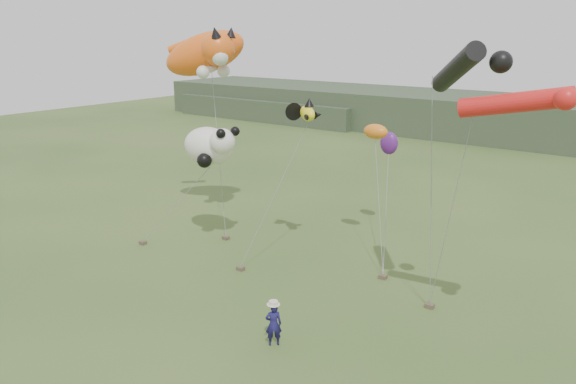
% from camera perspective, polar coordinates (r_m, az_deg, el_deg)
% --- Properties ---
extents(ground, '(120.00, 120.00, 0.00)m').
position_cam_1_polar(ground, '(21.03, -6.59, -13.46)').
color(ground, '#385123').
rests_on(ground, ground).
extents(headland, '(90.00, 13.00, 4.00)m').
position_cam_1_polar(headland, '(60.63, 21.13, 6.91)').
color(headland, '#2D3D28').
rests_on(headland, ground).
extents(festival_attendant, '(0.66, 0.66, 1.54)m').
position_cam_1_polar(festival_attendant, '(19.50, -1.48, -13.28)').
color(festival_attendant, '#18144C').
rests_on(festival_attendant, ground).
extents(sandbag_anchors, '(14.67, 3.75, 0.17)m').
position_cam_1_polar(sandbag_anchors, '(25.88, -1.36, -7.30)').
color(sandbag_anchors, brown).
rests_on(sandbag_anchors, ground).
extents(cat_kite, '(5.92, 3.95, 3.30)m').
position_cam_1_polar(cat_kite, '(29.99, -8.20, 13.79)').
color(cat_kite, orange).
rests_on(cat_kite, ground).
extents(fish_kite, '(2.22, 1.46, 1.06)m').
position_cam_1_polar(fish_kite, '(25.09, 1.40, 8.14)').
color(fish_kite, yellow).
rests_on(fish_kite, ground).
extents(tube_kites, '(5.19, 3.21, 2.33)m').
position_cam_1_polar(tube_kites, '(18.41, 19.82, 10.44)').
color(tube_kites, black).
rests_on(tube_kites, ground).
extents(panda_kite, '(3.19, 2.07, 1.98)m').
position_cam_1_polar(panda_kite, '(27.16, -7.89, 4.69)').
color(panda_kite, white).
rests_on(panda_kite, ground).
extents(misc_kites, '(1.67, 3.32, 1.97)m').
position_cam_1_polar(misc_kites, '(28.12, 9.66, 5.41)').
color(misc_kites, orange).
rests_on(misc_kites, ground).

